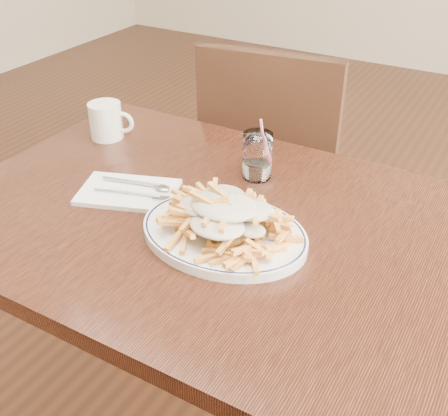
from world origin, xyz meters
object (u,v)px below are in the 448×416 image
Objects in this scene: table at (223,248)px; fries_plate at (224,233)px; water_glass at (257,158)px; chair_far at (275,167)px; coffee_mug at (107,121)px; loaded_fries at (224,211)px.

fries_plate reaches higher than table.
table is 0.23m from water_glass.
chair_far is 7.79× the size of coffee_mug.
loaded_fries reaches higher than table.
table is at bearing -83.86° from water_glass.
table is 8.00× the size of water_glass.
fries_plate is 0.56m from coffee_mug.
water_glass is at bearing 96.14° from table.
coffee_mug is at bearing -179.16° from water_glass.
chair_far is at bearing 109.25° from water_glass.
coffee_mug is at bearing 153.72° from fries_plate.
water_glass is 0.44m from coffee_mug.
fries_plate is 2.79× the size of water_glass.
water_glass is at bearing -70.75° from chair_far.
chair_far is at bearing 106.98° from loaded_fries.
chair_far reaches higher than coffee_mug.
loaded_fries is 2.01× the size of water_glass.
coffee_mug is (-0.50, 0.25, -0.02)m from loaded_fries.
fries_plate is (0.21, -0.70, 0.23)m from chair_far.
chair_far is 0.77m from fries_plate.
loaded_fries is (0.04, -0.06, 0.14)m from table.
fries_plate is at bearing -26.28° from coffee_mug.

